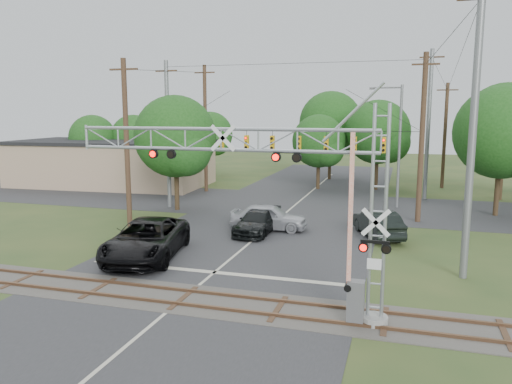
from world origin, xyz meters
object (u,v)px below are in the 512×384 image
(car_dark, at_px, (257,222))
(commercial_building, at_px, (112,163))
(traffic_signal_span, at_px, (297,139))
(pickup_black, at_px, (146,239))
(sedan_silver, at_px, (269,217))
(crossing_gantry, at_px, (279,186))
(streetlight, at_px, (397,140))

(car_dark, xyz_separation_m, commercial_building, (-20.56, 16.00, 1.62))
(traffic_signal_span, xyz_separation_m, commercial_building, (-21.69, 9.63, -3.32))
(commercial_building, bearing_deg, pickup_black, -57.27)
(sedan_silver, distance_m, commercial_building, 25.75)
(traffic_signal_span, relative_size, sedan_silver, 3.90)
(car_dark, relative_size, sedan_silver, 1.00)
(pickup_black, bearing_deg, crossing_gantry, -43.30)
(crossing_gantry, xyz_separation_m, sedan_silver, (-3.92, 13.17, -4.05))
(pickup_black, height_order, commercial_building, commercial_building)
(traffic_signal_span, bearing_deg, sedan_silver, -97.62)
(crossing_gantry, height_order, car_dark, crossing_gantry)
(traffic_signal_span, xyz_separation_m, streetlight, (6.96, 5.09, -0.25))
(commercial_building, distance_m, streetlight, 29.17)
(traffic_signal_span, distance_m, car_dark, 8.13)
(sedan_silver, height_order, streetlight, streetlight)
(car_dark, height_order, sedan_silver, sedan_silver)
(car_dark, bearing_deg, pickup_black, -118.17)
(crossing_gantry, distance_m, commercial_building, 37.57)
(commercial_building, xyz_separation_m, streetlight, (28.65, -4.54, 3.07))
(traffic_signal_span, bearing_deg, crossing_gantry, -80.03)
(commercial_building, height_order, streetlight, streetlight)
(car_dark, distance_m, streetlight, 14.79)
(crossing_gantry, distance_m, pickup_black, 10.61)
(car_dark, xyz_separation_m, streetlight, (8.09, 11.46, 4.69))
(traffic_signal_span, xyz_separation_m, sedan_silver, (-0.70, -5.20, -4.80))
(car_dark, height_order, commercial_building, commercial_building)
(crossing_gantry, relative_size, traffic_signal_span, 0.63)
(car_dark, distance_m, sedan_silver, 1.25)
(car_dark, xyz_separation_m, sedan_silver, (0.43, 1.16, 0.13))
(sedan_silver, bearing_deg, streetlight, -40.76)
(traffic_signal_span, bearing_deg, car_dark, -100.06)
(car_dark, bearing_deg, streetlight, 57.20)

